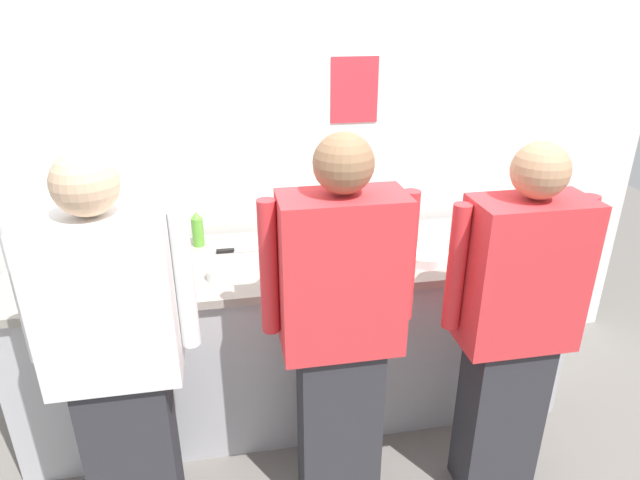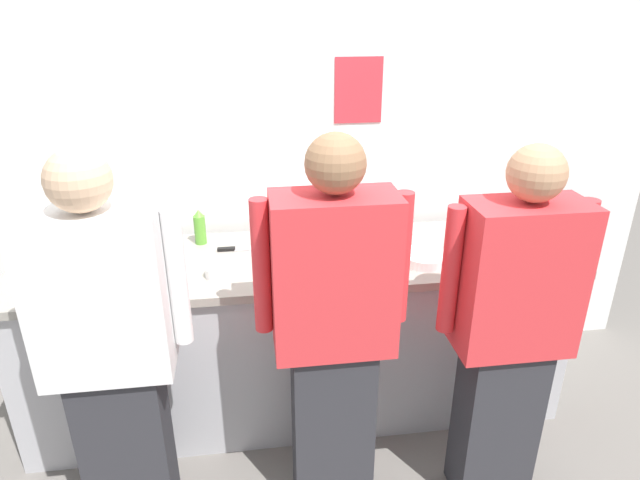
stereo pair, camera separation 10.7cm
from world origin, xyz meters
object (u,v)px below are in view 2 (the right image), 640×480
object	(u,v)px
plate_stack_front	(77,273)
chef_center	(333,329)
squeeze_bottle_primary	(200,227)
ramekin_red_sauce	(107,247)
chef_near_left	(111,352)
plate_stack_rear	(425,258)
ramekin_yellow_sauce	(494,235)
chef_far_right	(510,330)
mixing_bowl_steel	(147,261)
ramekin_orange_sauce	(216,272)
chefs_knife	(240,249)
sheet_tray	(325,252)
squeeze_bottle_secondary	(68,236)

from	to	relation	value
plate_stack_front	chef_center	bearing A→B (deg)	-24.91
plate_stack_front	squeeze_bottle_primary	size ratio (longest dim) A/B	1.25
chef_center	ramekin_red_sauce	bearing A→B (deg)	141.13
chef_near_left	plate_stack_front	xyz separation A→B (m)	(-0.24, 0.53, 0.08)
ramekin_red_sauce	plate_stack_rear	bearing A→B (deg)	-12.54
chef_center	ramekin_yellow_sauce	world-z (taller)	chef_center
chef_near_left	chef_far_right	distance (m)	1.55
mixing_bowl_steel	ramekin_orange_sauce	bearing A→B (deg)	-15.54
plate_stack_rear	chef_far_right	bearing A→B (deg)	-71.27
chefs_knife	ramekin_red_sauce	bearing A→B (deg)	173.67
plate_stack_rear	sheet_tray	bearing A→B (deg)	160.90
chef_near_left	sheet_tray	bearing A→B (deg)	36.38
mixing_bowl_steel	ramekin_red_sauce	xyz separation A→B (m)	(-0.24, 0.27, -0.04)
squeeze_bottle_primary	ramekin_yellow_sauce	xyz separation A→B (m)	(1.53, -0.17, -0.06)
squeeze_bottle_secondary	ramekin_yellow_sauce	xyz separation A→B (m)	(2.17, -0.15, -0.06)
sheet_tray	ramekin_red_sauce	xyz separation A→B (m)	(-1.09, 0.18, 0.01)
squeeze_bottle_primary	sheet_tray	bearing A→B (deg)	-19.81
chef_center	squeeze_bottle_secondary	world-z (taller)	chef_center
chef_center	ramekin_orange_sauce	size ratio (longest dim) A/B	16.35
ramekin_orange_sauce	chefs_knife	size ratio (longest dim) A/B	0.37
plate_stack_front	sheet_tray	distance (m)	1.15
ramekin_red_sauce	chefs_knife	xyz separation A→B (m)	(0.67, -0.07, -0.02)
chef_far_right	squeeze_bottle_secondary	xyz separation A→B (m)	(-1.91, 0.90, 0.14)
chef_near_left	squeeze_bottle_secondary	bearing A→B (deg)	112.53
squeeze_bottle_secondary	ramekin_orange_sauce	xyz separation A→B (m)	(0.73, -0.37, -0.06)
plate_stack_rear	ramekin_yellow_sauce	distance (m)	0.50
ramekin_red_sauce	chefs_knife	size ratio (longest dim) A/B	0.33
ramekin_orange_sauce	ramekin_yellow_sauce	bearing A→B (deg)	8.89
squeeze_bottle_primary	ramekin_orange_sauce	size ratio (longest dim) A/B	1.83
plate_stack_rear	plate_stack_front	bearing A→B (deg)	179.26
plate_stack_front	mixing_bowl_steel	distance (m)	0.30
chefs_knife	ramekin_orange_sauce	bearing A→B (deg)	-111.09
chef_center	chefs_knife	world-z (taller)	chef_center
mixing_bowl_steel	squeeze_bottle_primary	world-z (taller)	squeeze_bottle_primary
ramekin_orange_sauce	squeeze_bottle_secondary	bearing A→B (deg)	153.12
squeeze_bottle_secondary	mixing_bowl_steel	bearing A→B (deg)	-34.24
chef_center	ramekin_orange_sauce	xyz separation A→B (m)	(-0.47, 0.47, 0.05)
sheet_tray	chef_far_right	bearing A→B (deg)	-47.46
chef_far_right	squeeze_bottle_primary	xyz separation A→B (m)	(-1.27, 0.93, 0.14)
squeeze_bottle_primary	squeeze_bottle_secondary	distance (m)	0.64
squeeze_bottle_primary	chefs_knife	bearing A→B (deg)	-29.42
chefs_knife	mixing_bowl_steel	bearing A→B (deg)	-155.63
chefs_knife	plate_stack_front	bearing A→B (deg)	-160.92
chef_far_right	chefs_knife	bearing A→B (deg)	142.65
chef_far_right	mixing_bowl_steel	world-z (taller)	chef_far_right
plate_stack_rear	squeeze_bottle_secondary	distance (m)	1.76
mixing_bowl_steel	sheet_tray	size ratio (longest dim) A/B	0.61
squeeze_bottle_secondary	ramekin_red_sauce	bearing A→B (deg)	-5.69
ramekin_red_sauce	chefs_knife	bearing A→B (deg)	-6.33
plate_stack_rear	ramekin_red_sauce	size ratio (longest dim) A/B	2.44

